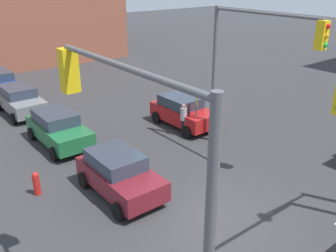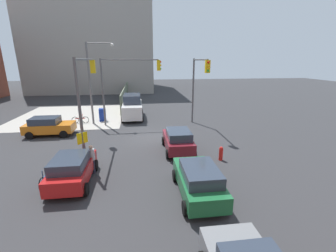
# 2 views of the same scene
# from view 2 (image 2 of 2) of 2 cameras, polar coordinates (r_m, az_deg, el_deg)

# --- Properties ---
(ground_plane) EXTENTS (120.00, 120.00, 0.00)m
(ground_plane) POSITION_cam_2_polar(r_m,az_deg,el_deg) (19.15, -3.98, -2.99)
(ground_plane) COLOR #333335
(sidewalk_corner) EXTENTS (12.00, 12.00, 0.01)m
(sidewalk_corner) POSITION_cam_2_polar(r_m,az_deg,el_deg) (28.92, -23.22, 2.38)
(sidewalk_corner) COLOR #ADA89E
(sidewalk_corner) RESTS_ON ground
(construction_fence) EXTENTS (22.15, 0.12, 2.40)m
(construction_fence) POSITION_cam_2_polar(r_m,az_deg,el_deg) (37.54, -10.71, 8.23)
(construction_fence) COLOR slate
(construction_fence) RESTS_ON ground
(building_loft_east) EXTENTS (20.00, 24.00, 21.24)m
(building_loft_east) POSITION_cam_2_polar(r_m,az_deg,el_deg) (54.99, -17.99, 20.09)
(building_loft_east) COLOR #9E9B93
(building_loft_east) RESTS_ON ground
(traffic_signal_nw_corner) EXTENTS (5.50, 0.36, 6.50)m
(traffic_signal_nw_corner) POSITION_cam_2_polar(r_m,az_deg,el_deg) (16.13, -20.17, 9.34)
(traffic_signal_nw_corner) COLOR #59595B
(traffic_signal_nw_corner) RESTS_ON ground
(traffic_signal_se_corner) EXTENTS (4.99, 0.36, 6.50)m
(traffic_signal_se_corner) POSITION_cam_2_polar(r_m,az_deg,el_deg) (21.44, 7.68, 11.59)
(traffic_signal_se_corner) COLOR #59595B
(traffic_signal_se_corner) RESTS_ON ground
(traffic_signal_ne_corner) EXTENTS (0.36, 5.85, 6.50)m
(traffic_signal_ne_corner) POSITION_cam_2_polar(r_m,az_deg,el_deg) (22.64, -10.74, 11.84)
(traffic_signal_ne_corner) COLOR #59595B
(traffic_signal_ne_corner) RESTS_ON ground
(street_lamp_corner) EXTENTS (0.56, 2.68, 8.00)m
(street_lamp_corner) POSITION_cam_2_polar(r_m,az_deg,el_deg) (23.71, -18.49, 11.60)
(street_lamp_corner) COLOR slate
(street_lamp_corner) RESTS_ON ground
(warning_sign_two_way) EXTENTS (0.48, 0.48, 2.40)m
(warning_sign_two_way) POSITION_cam_2_polar(r_m,az_deg,el_deg) (13.89, -20.76, -4.48)
(warning_sign_two_way) COLOR #4C4C4C
(warning_sign_two_way) RESTS_ON ground
(mailbox_blue) EXTENTS (0.56, 0.64, 1.43)m
(mailbox_blue) POSITION_cam_2_polar(r_m,az_deg,el_deg) (25.20, -16.31, 2.93)
(mailbox_blue) COLOR navy
(mailbox_blue) RESTS_ON ground
(fire_hydrant) EXTENTS (0.26, 0.26, 0.94)m
(fire_hydrant) POSITION_cam_2_polar(r_m,az_deg,el_deg) (15.19, 13.29, -6.72)
(fire_hydrant) COLOR red
(fire_hydrant) RESTS_ON ground
(coupe_green) EXTENTS (4.17, 2.02, 1.62)m
(coupe_green) POSITION_cam_2_polar(r_m,az_deg,el_deg) (11.11, 7.76, -13.39)
(coupe_green) COLOR #1E6638
(coupe_green) RESTS_ON ground
(hatchback_red) EXTENTS (3.87, 2.02, 1.62)m
(hatchback_red) POSITION_cam_2_polar(r_m,az_deg,el_deg) (13.02, -23.17, -9.99)
(hatchback_red) COLOR #B21919
(hatchback_red) RESTS_ON ground
(coupe_orange) EXTENTS (2.02, 4.01, 1.62)m
(coupe_orange) POSITION_cam_2_polar(r_m,az_deg,el_deg) (22.08, -28.04, 0.01)
(coupe_orange) COLOR orange
(coupe_orange) RESTS_ON ground
(coupe_maroon) EXTENTS (3.87, 2.02, 1.62)m
(coupe_maroon) POSITION_cam_2_polar(r_m,az_deg,el_deg) (16.11, 2.56, -3.57)
(coupe_maroon) COLOR maroon
(coupe_maroon) RESTS_ON ground
(van_white_delivery) EXTENTS (5.40, 2.32, 2.62)m
(van_white_delivery) POSITION_cam_2_polar(r_m,az_deg,el_deg) (25.74, -9.01, 4.84)
(van_white_delivery) COLOR white
(van_white_delivery) RESTS_ON ground
(pedestrian_crossing) EXTENTS (0.36, 0.36, 1.74)m
(pedestrian_crossing) POSITION_cam_2_polar(r_m,az_deg,el_deg) (13.69, -18.78, -7.91)
(pedestrian_crossing) COLOR #B2B2B7
(pedestrian_crossing) RESTS_ON ground
(bicycle_leaning_on_fence) EXTENTS (0.05, 1.75, 0.97)m
(bicycle_leaning_on_fence) POSITION_cam_2_polar(r_m,az_deg,el_deg) (25.18, -21.37, 1.47)
(bicycle_leaning_on_fence) COLOR black
(bicycle_leaning_on_fence) RESTS_ON ground
(bicycle_at_crosswalk) EXTENTS (1.75, 0.05, 0.97)m
(bicycle_at_crosswalk) POSITION_cam_2_polar(r_m,az_deg,el_deg) (13.70, -28.60, -11.71)
(bicycle_at_crosswalk) COLOR black
(bicycle_at_crosswalk) RESTS_ON ground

